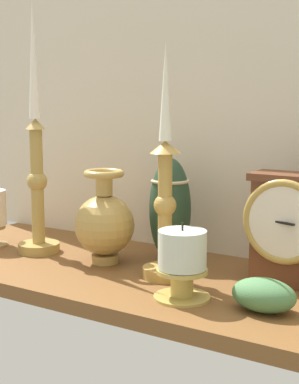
# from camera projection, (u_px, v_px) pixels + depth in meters

# --- Properties ---
(ground_plane) EXTENTS (1.00, 0.36, 0.02)m
(ground_plane) POSITION_uv_depth(u_px,v_px,m) (155.00, 280.00, 1.01)
(ground_plane) COLOR brown
(back_wall) EXTENTS (1.20, 0.02, 0.65)m
(back_wall) POSITION_uv_depth(u_px,v_px,m) (208.00, 82.00, 1.11)
(back_wall) COLOR beige
(back_wall) RESTS_ON ground_plane
(mantel_clock) EXTENTS (0.13, 0.08, 0.18)m
(mantel_clock) POSITION_uv_depth(u_px,v_px,m) (289.00, 227.00, 0.94)
(mantel_clock) COLOR brown
(mantel_clock) RESTS_ON ground_plane
(candlestick_tall_left) EXTENTS (0.07, 0.07, 0.39)m
(candlestick_tall_left) POSITION_uv_depth(u_px,v_px,m) (165.00, 197.00, 0.97)
(candlestick_tall_left) COLOR #B98E42
(candlestick_tall_left) RESTS_ON ground_plane
(candlestick_tall_center) EXTENTS (0.08, 0.08, 0.47)m
(candlestick_tall_center) POSITION_uv_depth(u_px,v_px,m) (36.00, 169.00, 1.13)
(candlestick_tall_center) COLOR #AB8B44
(candlestick_tall_center) RESTS_ON ground_plane
(brass_vase_bulbous) EXTENTS (0.11, 0.11, 0.17)m
(brass_vase_bulbous) POSITION_uv_depth(u_px,v_px,m) (105.00, 222.00, 1.07)
(brass_vase_bulbous) COLOR #B38F49
(brass_vase_bulbous) RESTS_ON ground_plane
(pillar_candle_near_clock) EXTENTS (0.09, 0.09, 0.12)m
(pillar_candle_near_clock) POSITION_uv_depth(u_px,v_px,m) (182.00, 261.00, 0.88)
(pillar_candle_near_clock) COLOR tan
(pillar_candle_near_clock) RESTS_ON ground_plane
(tall_ceramic_vase) EXTENTS (0.08, 0.08, 0.19)m
(tall_ceramic_vase) POSITION_uv_depth(u_px,v_px,m) (170.00, 209.00, 1.08)
(tall_ceramic_vase) COLOR #243F2B
(tall_ceramic_vase) RESTS_ON ground_plane
(ivy_sprig) EXTENTS (0.09, 0.07, 0.05)m
(ivy_sprig) POSITION_uv_depth(u_px,v_px,m) (264.00, 295.00, 0.83)
(ivy_sprig) COLOR #4A7C49
(ivy_sprig) RESTS_ON ground_plane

